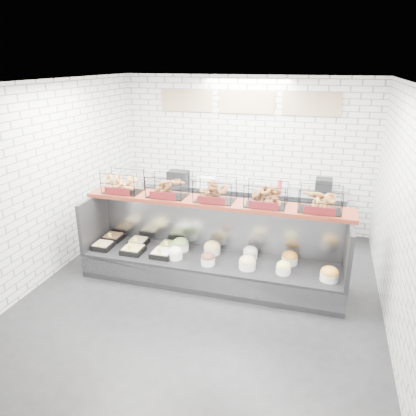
% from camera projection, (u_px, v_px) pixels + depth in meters
% --- Properties ---
extents(ground, '(5.50, 5.50, 0.00)m').
position_uv_depth(ground, '(205.00, 291.00, 6.09)').
color(ground, black).
rests_on(ground, ground).
extents(room_shell, '(5.02, 5.51, 3.01)m').
position_uv_depth(room_shell, '(217.00, 147.00, 5.92)').
color(room_shell, white).
rests_on(room_shell, ground).
extents(display_case, '(4.00, 0.90, 1.20)m').
position_uv_depth(display_case, '(211.00, 261.00, 6.29)').
color(display_case, black).
rests_on(display_case, ground).
extents(bagel_shelf, '(4.10, 0.50, 0.40)m').
position_uv_depth(bagel_shelf, '(215.00, 193.00, 6.08)').
color(bagel_shelf, '#531C11').
rests_on(bagel_shelf, display_case).
extents(prep_counter, '(4.00, 0.60, 1.20)m').
position_uv_depth(prep_counter, '(240.00, 208.00, 8.11)').
color(prep_counter, '#93969B').
rests_on(prep_counter, ground).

